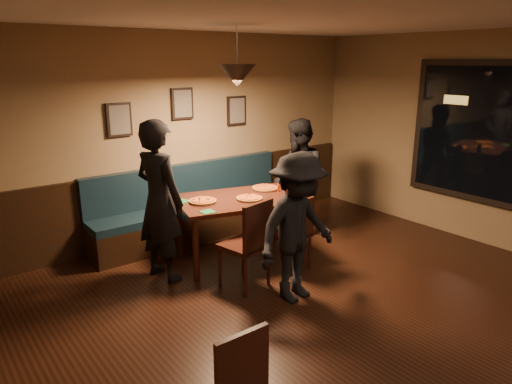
% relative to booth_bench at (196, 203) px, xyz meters
% --- Properties ---
extents(floor, '(7.00, 7.00, 0.00)m').
position_rel_booth_bench_xyz_m(floor, '(0.00, -3.20, -0.50)').
color(floor, black).
rests_on(floor, ground).
extents(ceiling, '(7.00, 7.00, 0.00)m').
position_rel_booth_bench_xyz_m(ceiling, '(0.00, -3.20, 2.30)').
color(ceiling, silver).
rests_on(ceiling, ground).
extents(wall_back, '(6.00, 0.00, 6.00)m').
position_rel_booth_bench_xyz_m(wall_back, '(0.00, 0.30, 0.90)').
color(wall_back, '#8C704F').
rests_on(wall_back, ground).
extents(wainscot, '(5.88, 0.06, 1.00)m').
position_rel_booth_bench_xyz_m(wainscot, '(0.00, 0.27, 0.00)').
color(wainscot, black).
rests_on(wainscot, ground).
extents(booth_bench, '(3.00, 0.60, 1.00)m').
position_rel_booth_bench_xyz_m(booth_bench, '(0.00, 0.00, 0.00)').
color(booth_bench, '#0F232D').
rests_on(booth_bench, ground).
extents(window_frame, '(0.06, 2.56, 1.86)m').
position_rel_booth_bench_xyz_m(window_frame, '(2.96, -2.70, 1.00)').
color(window_frame, black).
rests_on(window_frame, wall_right).
extents(window_glass, '(0.00, 2.40, 2.40)m').
position_rel_booth_bench_xyz_m(window_glass, '(2.93, -2.70, 1.00)').
color(window_glass, black).
rests_on(window_glass, wall_right).
extents(picture_left, '(0.32, 0.04, 0.42)m').
position_rel_booth_bench_xyz_m(picture_left, '(-0.90, 0.27, 1.20)').
color(picture_left, black).
rests_on(picture_left, wall_back).
extents(picture_center, '(0.32, 0.04, 0.42)m').
position_rel_booth_bench_xyz_m(picture_center, '(0.00, 0.27, 1.35)').
color(picture_center, black).
rests_on(picture_center, wall_back).
extents(picture_right, '(0.32, 0.04, 0.42)m').
position_rel_booth_bench_xyz_m(picture_right, '(0.90, 0.27, 1.20)').
color(picture_right, black).
rests_on(picture_right, wall_back).
extents(pendant_lamp, '(0.44, 0.44, 0.25)m').
position_rel_booth_bench_xyz_m(pendant_lamp, '(0.04, -0.96, 1.75)').
color(pendant_lamp, black).
rests_on(pendant_lamp, ceiling).
extents(dining_table, '(1.68, 1.31, 0.80)m').
position_rel_booth_bench_xyz_m(dining_table, '(0.04, -0.96, -0.10)').
color(dining_table, '#311B0D').
rests_on(dining_table, floor).
extents(chair_near_left, '(0.52, 0.52, 1.00)m').
position_rel_booth_bench_xyz_m(chair_near_left, '(-0.34, -1.60, 0.00)').
color(chair_near_left, black).
rests_on(chair_near_left, floor).
extents(chair_near_right, '(0.43, 0.43, 0.89)m').
position_rel_booth_bench_xyz_m(chair_near_right, '(0.37, -1.55, -0.05)').
color(chair_near_right, black).
rests_on(chair_near_right, floor).
extents(diner_left, '(0.58, 0.75, 1.83)m').
position_rel_booth_bench_xyz_m(diner_left, '(-0.95, -0.85, 0.41)').
color(diner_left, black).
rests_on(diner_left, floor).
extents(diner_right, '(0.90, 0.99, 1.66)m').
position_rel_booth_bench_xyz_m(diner_right, '(1.18, -0.80, 0.33)').
color(diner_right, black).
rests_on(diner_right, floor).
extents(diner_front, '(1.05, 0.66, 1.56)m').
position_rel_booth_bench_xyz_m(diner_front, '(-0.07, -2.15, 0.28)').
color(diner_front, black).
rests_on(diner_front, floor).
extents(pizza_a, '(0.37, 0.37, 0.04)m').
position_rel_booth_bench_xyz_m(pizza_a, '(-0.40, -0.85, 0.32)').
color(pizza_a, orange).
rests_on(pizza_a, dining_table).
extents(pizza_b, '(0.41, 0.41, 0.04)m').
position_rel_booth_bench_xyz_m(pizza_b, '(0.11, -1.10, 0.31)').
color(pizza_b, '#C77025').
rests_on(pizza_b, dining_table).
extents(pizza_c, '(0.37, 0.37, 0.04)m').
position_rel_booth_bench_xyz_m(pizza_c, '(0.55, -0.85, 0.32)').
color(pizza_c, orange).
rests_on(pizza_c, dining_table).
extents(soda_glass, '(0.08, 0.08, 0.15)m').
position_rel_booth_bench_xyz_m(soda_glass, '(0.59, -1.25, 0.37)').
color(soda_glass, black).
rests_on(soda_glass, dining_table).
extents(tabasco_bottle, '(0.03, 0.03, 0.12)m').
position_rel_booth_bench_xyz_m(tabasco_bottle, '(0.61, -1.05, 0.35)').
color(tabasco_bottle, '#A62105').
rests_on(tabasco_bottle, dining_table).
extents(napkin_a, '(0.18, 0.18, 0.01)m').
position_rel_booth_bench_xyz_m(napkin_a, '(-0.57, -0.67, 0.30)').
color(napkin_a, '#1B6631').
rests_on(napkin_a, dining_table).
extents(napkin_b, '(0.16, 0.16, 0.01)m').
position_rel_booth_bench_xyz_m(napkin_b, '(-0.54, -1.20, 0.30)').
color(napkin_b, '#1C6935').
rests_on(napkin_b, dining_table).
extents(cutlery_set, '(0.19, 0.03, 0.00)m').
position_rel_booth_bench_xyz_m(cutlery_set, '(-0.01, -1.35, 0.30)').
color(cutlery_set, silver).
rests_on(cutlery_set, dining_table).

